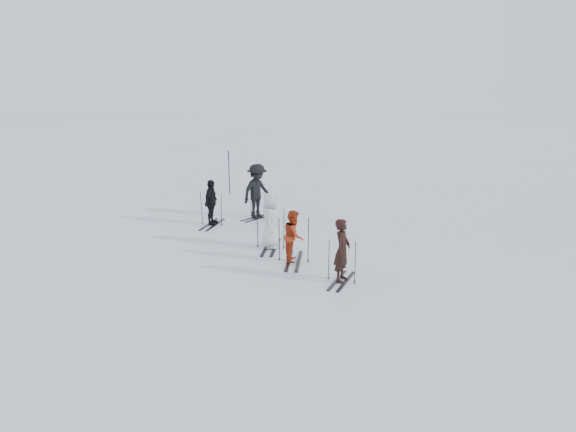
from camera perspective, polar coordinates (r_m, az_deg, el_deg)
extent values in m
plane|color=silver|center=(16.62, -0.36, -4.22)|extent=(120.00, 120.00, 0.00)
imported|color=black|center=(14.60, 5.52, -3.59)|extent=(0.55, 0.69, 1.66)
imported|color=#962B11|center=(16.05, 0.59, -2.12)|extent=(0.57, 0.73, 1.49)
imported|color=silver|center=(17.23, -1.78, -0.51)|extent=(0.57, 0.86, 1.73)
imported|color=black|center=(19.97, -7.81, 1.31)|extent=(0.53, 0.99, 1.60)
imported|color=black|center=(20.69, -3.15, 2.48)|extent=(1.37, 1.49, 2.01)
cylinder|color=black|center=(24.94, -6.01, 4.46)|extent=(0.05, 0.05, 1.92)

